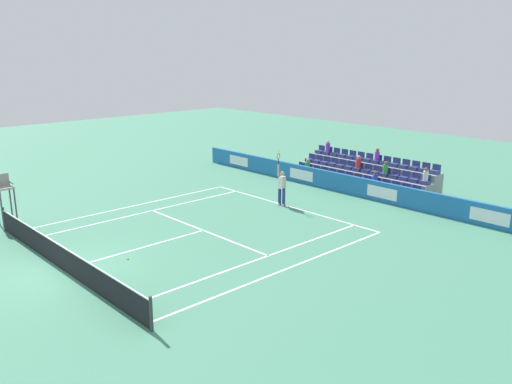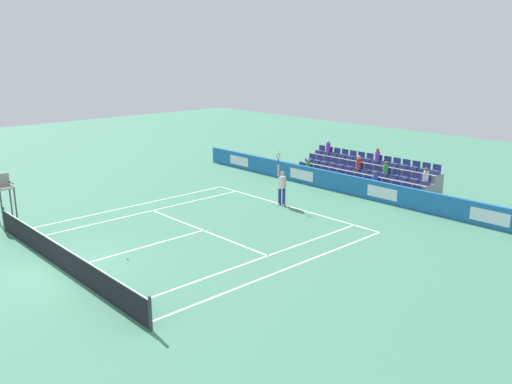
% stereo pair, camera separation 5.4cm
% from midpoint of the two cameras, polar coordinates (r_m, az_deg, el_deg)
% --- Properties ---
extents(ground_plane, '(80.00, 80.00, 0.00)m').
position_cam_midpoint_polar(ground_plane, '(20.71, -20.06, -7.86)').
color(ground_plane, '#47896B').
extents(line_baseline, '(10.97, 0.10, 0.01)m').
position_cam_midpoint_polar(line_baseline, '(27.18, 3.47, -1.54)').
color(line_baseline, white).
rests_on(line_baseline, ground).
extents(line_service, '(8.23, 0.10, 0.01)m').
position_cam_midpoint_polar(line_service, '(23.68, -5.74, -4.11)').
color(line_service, white).
rests_on(line_service, ground).
extents(line_centre_service, '(0.10, 6.40, 0.01)m').
position_cam_midpoint_polar(line_centre_service, '(22.01, -12.40, -5.90)').
color(line_centre_service, white).
rests_on(line_centre_service, ground).
extents(line_singles_sideline_left, '(0.10, 11.89, 0.01)m').
position_cam_midpoint_polar(line_singles_sideline_left, '(26.69, -11.92, -2.15)').
color(line_singles_sideline_left, white).
rests_on(line_singles_sideline_left, ground).
extents(line_singles_sideline_right, '(0.10, 11.89, 0.01)m').
position_cam_midpoint_polar(line_singles_sideline_right, '(20.45, 0.33, -7.17)').
color(line_singles_sideline_right, white).
rests_on(line_singles_sideline_right, ground).
extents(line_doubles_sideline_left, '(0.10, 11.89, 0.01)m').
position_cam_midpoint_polar(line_doubles_sideline_left, '(27.83, -13.39, -1.53)').
color(line_doubles_sideline_left, white).
rests_on(line_doubles_sideline_left, ground).
extents(line_doubles_sideline_right, '(0.10, 11.89, 0.01)m').
position_cam_midpoint_polar(line_doubles_sideline_right, '(19.56, 3.12, -8.27)').
color(line_doubles_sideline_right, white).
rests_on(line_doubles_sideline_right, ground).
extents(line_centre_mark, '(0.10, 0.20, 0.01)m').
position_cam_midpoint_polar(line_centre_mark, '(27.11, 3.32, -1.58)').
color(line_centre_mark, white).
rests_on(line_centre_mark, ground).
extents(sponsor_barrier, '(22.60, 0.22, 1.07)m').
position_cam_midpoint_polar(sponsor_barrier, '(30.10, 8.94, 0.98)').
color(sponsor_barrier, '#1E66AD').
rests_on(sponsor_barrier, ground).
extents(tennis_net, '(11.97, 0.10, 1.07)m').
position_cam_midpoint_polar(tennis_net, '(20.53, -20.18, -6.59)').
color(tennis_net, '#33383D').
rests_on(tennis_net, ground).
extents(tennis_player, '(0.54, 0.41, 2.85)m').
position_cam_midpoint_polar(tennis_player, '(27.13, 2.71, 0.61)').
color(tennis_player, navy).
rests_on(tennis_player, ground).
extents(umpire_chair, '(0.70, 0.70, 2.34)m').
position_cam_midpoint_polar(umpire_chair, '(26.47, -25.44, -0.04)').
color(umpire_chair, '#474C54').
rests_on(umpire_chair, ground).
extents(stadium_stand, '(8.68, 2.85, 2.21)m').
position_cam_midpoint_polar(stadium_stand, '(31.91, 11.52, 1.68)').
color(stadium_stand, gray).
rests_on(stadium_stand, ground).
extents(loose_tennis_ball, '(0.07, 0.07, 0.07)m').
position_cam_midpoint_polar(loose_tennis_ball, '(20.96, -13.65, -6.97)').
color(loose_tennis_ball, '#D1E533').
rests_on(loose_tennis_ball, ground).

